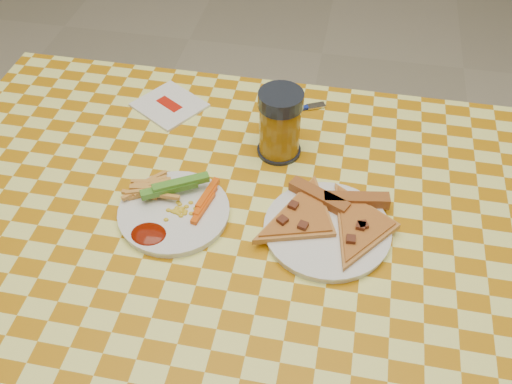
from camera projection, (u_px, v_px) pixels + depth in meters
table at (246, 251)px, 1.06m from camera, size 1.28×0.88×0.76m
plate_left at (174, 213)px, 1.01m from camera, size 0.22×0.22×0.01m
plate_right at (327, 230)px, 0.99m from camera, size 0.28×0.28×0.01m
fries_veggies at (171, 200)px, 1.01m from camera, size 0.19×0.17×0.04m
pizza_slices at (331, 218)px, 0.99m from camera, size 0.30×0.26×0.02m
drink_glass at (280, 124)px, 1.09m from camera, size 0.09×0.09×0.14m
napkin at (169, 105)px, 1.24m from camera, size 0.18×0.17×0.01m
fork at (297, 109)px, 1.23m from camera, size 0.12×0.07×0.01m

